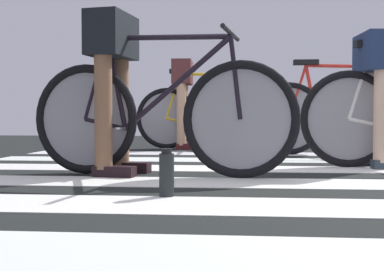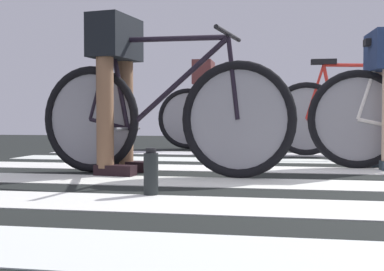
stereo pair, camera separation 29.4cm
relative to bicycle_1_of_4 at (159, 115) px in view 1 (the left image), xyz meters
name	(u,v)px [view 1 (the left image)]	position (x,y,z in m)	size (l,w,h in m)	color
ground	(305,182)	(0.88, -0.16, -0.40)	(18.00, 14.00, 0.02)	black
crosswalk_markings	(298,176)	(0.87, 0.08, -0.38)	(5.42, 4.23, 0.00)	silver
bicycle_1_of_4	(159,115)	(0.00, 0.00, 0.00)	(1.72, 0.54, 0.93)	black
cyclist_1_of_4	(113,71)	(-0.31, 0.05, 0.28)	(0.37, 0.44, 1.03)	brown
cyclist_2_of_4	(376,81)	(1.50, 0.68, 0.25)	(0.34, 0.42, 0.98)	beige
bicycle_3_of_4	(341,116)	(1.50, 1.92, 0.00)	(1.74, 0.52, 0.93)	black
bicycle_4_of_4	(209,116)	(0.16, 2.77, 0.00)	(1.74, 0.52, 0.93)	black
cyclist_4_of_4	(183,92)	(-0.15, 2.76, 0.28)	(0.32, 0.41, 1.03)	tan
water_bottle	(167,174)	(0.16, -0.83, -0.28)	(0.07, 0.07, 0.23)	black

